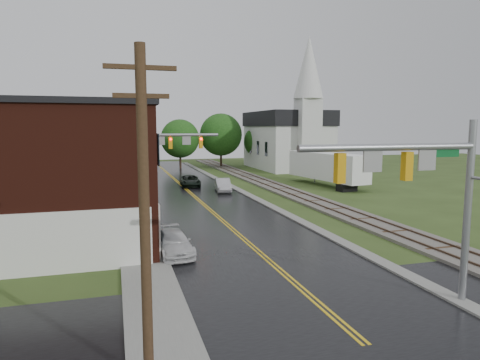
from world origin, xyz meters
name	(u,v)px	position (x,y,z in m)	size (l,w,h in m)	color
ground	(367,346)	(0.00, 0.00, 0.00)	(160.00, 160.00, 0.00)	#2F4319
main_road	(195,197)	(0.00, 30.00, 0.00)	(10.00, 90.00, 0.02)	black
cross_road	(336,319)	(0.00, 2.00, 0.00)	(60.00, 9.00, 0.02)	black
curb_right	(234,188)	(5.40, 35.00, 0.00)	(0.80, 70.00, 0.12)	gray
sidewalk_left	(133,210)	(-6.20, 25.00, 0.00)	(2.40, 50.00, 0.12)	gray
brick_building	(23,177)	(-12.48, 15.00, 4.15)	(14.30, 10.30, 8.30)	#40160D
yellow_house	(71,173)	(-11.00, 26.00, 3.20)	(8.00, 7.00, 6.40)	tan
darkred_building	(90,173)	(-10.00, 35.00, 2.20)	(7.00, 6.00, 4.40)	#3F0F0C
church	(290,133)	(20.00, 53.74, 5.83)	(10.40, 18.40, 20.00)	silver
railroad	(272,186)	(10.00, 35.00, 0.11)	(3.20, 80.00, 0.30)	#59544C
traffic_signal_near	(423,180)	(3.47, 2.00, 4.97)	(7.34, 0.30, 7.20)	gray
traffic_signal_far	(162,149)	(-3.47, 27.00, 4.97)	(7.34, 0.43, 7.20)	gray
utility_pole_a	(144,212)	(-6.80, 0.00, 4.72)	(1.80, 0.28, 9.00)	#382616
utility_pole_b	(124,156)	(-6.80, 22.00, 4.72)	(1.80, 0.28, 9.00)	#382616
utility_pole_c	(120,145)	(-6.80, 44.00, 4.72)	(1.80, 0.28, 9.00)	#382616
tree_left_c	(55,149)	(-13.85, 39.90, 4.51)	(6.00, 6.00, 7.65)	black
tree_left_e	(103,143)	(-8.85, 45.90, 4.81)	(6.40, 6.40, 8.16)	black
suv_dark	(190,181)	(0.80, 37.67, 0.66)	(2.18, 4.73, 1.32)	black
sedan_silver	(223,185)	(3.50, 32.84, 0.71)	(1.50, 4.30, 1.42)	#AAAAAF
pickup_white	(173,243)	(-4.60, 11.62, 0.63)	(1.76, 4.33, 1.26)	silver
semi_trailer	(327,166)	(16.41, 33.89, 2.30)	(4.52, 12.58, 3.88)	black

